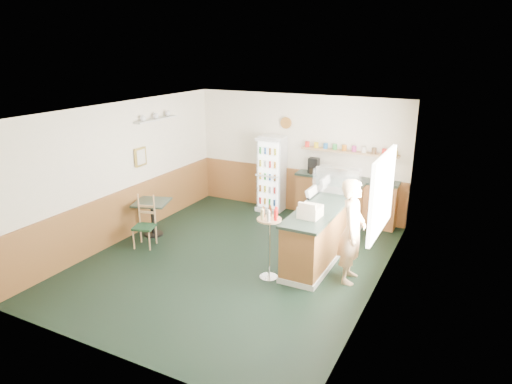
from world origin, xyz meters
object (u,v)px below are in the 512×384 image
Objects in this scene: display_case at (337,181)px; cafe_chair at (146,220)px; cafe_table at (152,211)px; cash_register at (310,211)px; drinks_fridge at (271,174)px; shopkeeper at (352,231)px; condiment_stand at (269,234)px.

cafe_chair is (-3.18, -1.78, -0.73)m from display_case.
cafe_table is 0.49m from cafe_chair.
cafe_table is (-3.40, 0.08, -0.60)m from cash_register.
drinks_fridge reaches higher than display_case.
condiment_stand is (-1.21, -0.55, -0.07)m from shopkeeper.
drinks_fridge is 2.09× the size of display_case.
condiment_stand is (1.39, -3.04, -0.08)m from drinks_fridge.
display_case is at bearing 19.98° from shopkeeper.
cash_register is 3.45m from cafe_table.
display_case is at bearing 92.47° from cash_register.
drinks_fridge is 3.19m from cash_register.
condiment_stand is 1.48× the size of cafe_table.
condiment_stand is 2.69m from cafe_chair.
drinks_fridge is 1.01× the size of shopkeeper.
shopkeeper reaches higher than cafe_table.
drinks_fridge is 2.11× the size of cafe_table.
cash_register is (1.90, -2.55, 0.23)m from drinks_fridge.
cafe_table is (-4.10, 0.02, -0.36)m from shopkeeper.
condiment_stand is at bearing 107.25° from shopkeeper.
condiment_stand is 1.24× the size of cafe_chair.
cash_register is at bearing 43.91° from condiment_stand.
cafe_chair is (-2.67, 0.14, -0.28)m from condiment_stand.
drinks_fridge reaches higher than condiment_stand.
display_case is at bearing -30.62° from drinks_fridge.
shopkeeper is (0.70, 0.06, -0.24)m from cash_register.
cafe_table is 0.83× the size of cafe_chair.
drinks_fridge is 1.76× the size of cafe_chair.
shopkeeper reaches higher than display_case.
cafe_chair is (-1.28, -2.91, -0.36)m from drinks_fridge.
cafe_table is (-3.40, -1.35, -0.74)m from display_case.
drinks_fridge is 3.20m from cafe_chair.
cash_register is 0.74m from shopkeeper.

